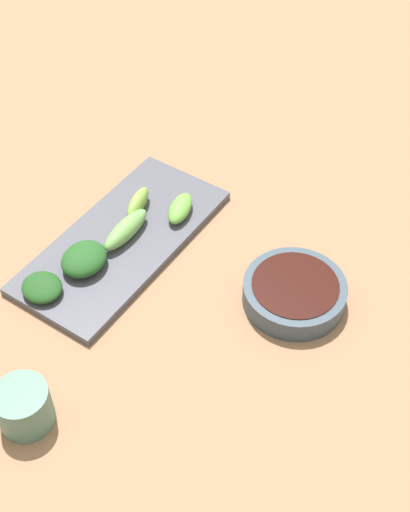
% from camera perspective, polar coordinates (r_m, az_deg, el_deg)
% --- Properties ---
extents(tabletop, '(2.10, 2.10, 0.02)m').
position_cam_1_polar(tabletop, '(0.96, 0.53, -1.68)').
color(tabletop, '#916A4C').
rests_on(tabletop, ground).
extents(sauce_bowl, '(0.13, 0.13, 0.03)m').
position_cam_1_polar(sauce_bowl, '(0.91, 7.20, -2.90)').
color(sauce_bowl, '#374654').
rests_on(sauce_bowl, tabletop).
extents(serving_plate, '(0.15, 0.32, 0.01)m').
position_cam_1_polar(serving_plate, '(0.99, -6.64, 1.23)').
color(serving_plate, '#474854').
rests_on(serving_plate, tabletop).
extents(broccoli_stalk_0, '(0.03, 0.09, 0.03)m').
position_cam_1_polar(broccoli_stalk_0, '(0.98, -6.38, 2.12)').
color(broccoli_stalk_0, '#69A352').
rests_on(broccoli_stalk_0, serving_plate).
extents(broccoli_stalk_1, '(0.04, 0.07, 0.03)m').
position_cam_1_polar(broccoli_stalk_1, '(1.01, -5.42, 4.26)').
color(broccoli_stalk_1, '#7AA541').
rests_on(broccoli_stalk_1, serving_plate).
extents(broccoli_leafy_2, '(0.06, 0.07, 0.03)m').
position_cam_1_polar(broccoli_leafy_2, '(0.95, -9.71, -0.24)').
color(broccoli_leafy_2, '#205120').
rests_on(broccoli_leafy_2, serving_plate).
extents(broccoli_leafy_3, '(0.06, 0.06, 0.02)m').
position_cam_1_polar(broccoli_leafy_3, '(0.93, -12.98, -2.47)').
color(broccoli_leafy_3, '#1E491C').
rests_on(broccoli_leafy_3, serving_plate).
extents(broccoli_stalk_4, '(0.04, 0.07, 0.02)m').
position_cam_1_polar(broccoli_stalk_4, '(1.01, -2.01, 3.85)').
color(broccoli_stalk_4, '#62A53F').
rests_on(broccoli_stalk_4, serving_plate).
extents(tea_cup, '(0.06, 0.06, 0.05)m').
position_cam_1_polar(tea_cup, '(0.82, -14.37, -11.67)').
color(tea_cup, '#4D7264').
rests_on(tea_cup, tabletop).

